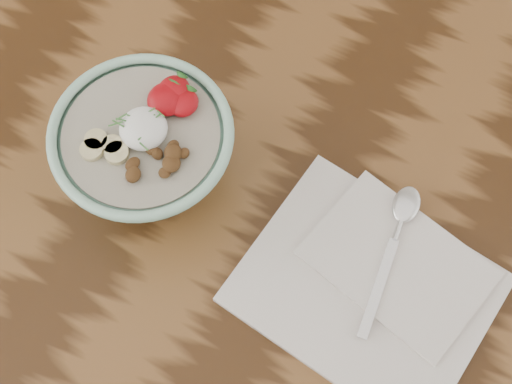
# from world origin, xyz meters

# --- Properties ---
(table) EXTENTS (1.60, 0.90, 0.75)m
(table) POSITION_xyz_m (0.00, 0.00, 0.66)
(table) COLOR #37200D
(table) RESTS_ON ground
(breakfast_bowl) EXTENTS (0.20, 0.20, 0.13)m
(breakfast_bowl) POSITION_xyz_m (-0.18, 0.00, 0.82)
(breakfast_bowl) COLOR #99CEB5
(breakfast_bowl) RESTS_ON table
(napkin) EXTENTS (0.29, 0.25, 0.02)m
(napkin) POSITION_xyz_m (0.10, -0.00, 0.76)
(napkin) COLOR silver
(napkin) RESTS_ON table
(spoon) EXTENTS (0.04, 0.19, 0.01)m
(spoon) POSITION_xyz_m (0.10, 0.07, 0.77)
(spoon) COLOR silver
(spoon) RESTS_ON napkin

